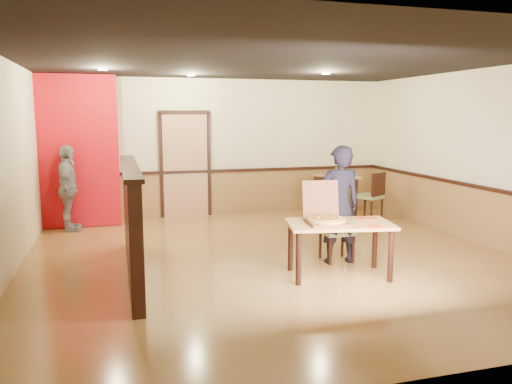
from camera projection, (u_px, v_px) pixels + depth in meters
The scene contains 27 objects.
floor at pixel (275, 259), 7.24m from camera, with size 7.00×7.00×0.00m, color #B27F45.
ceiling at pixel (276, 61), 6.81m from camera, with size 7.00×7.00×0.00m, color black.
wall_back at pixel (223, 147), 10.35m from camera, with size 7.00×7.00×0.00m, color #FCEFC5.
wall_left at pixel (3, 170), 6.08m from camera, with size 7.00×7.00×0.00m, color #FCEFC5.
wall_right at pixel (483, 157), 7.97m from camera, with size 7.00×7.00×0.00m, color #FCEFC5.
wainscot_back at pixel (224, 193), 10.47m from camera, with size 7.00×0.04×0.90m, color olive.
chair_rail_back at pixel (224, 171), 10.38m from camera, with size 7.00×0.06×0.06m, color black.
wainscot_right at pixel (478, 215), 8.10m from camera, with size 0.04×7.00×0.90m, color olive.
chair_rail_right at pixel (479, 187), 8.03m from camera, with size 0.06×7.00×0.06m, color black.
back_door at pixel (185, 165), 10.15m from camera, with size 0.90×0.06×2.10m, color tan.
booth_partition at pixel (132, 220), 6.40m from camera, with size 0.20×3.10×1.44m.
red_accent_panel at pixel (73, 152), 9.10m from camera, with size 1.60×0.20×2.78m, color red.
spot_a at pixel (103, 69), 7.91m from camera, with size 0.14×0.14×0.02m, color #FFEFB2.
spot_b at pixel (191, 75), 8.98m from camera, with size 0.14×0.14×0.02m, color #FFEFB2.
spot_c at pixel (326, 73), 8.62m from camera, with size 0.14×0.14×0.02m, color #FFEFB2.
main_table at pixel (339, 231), 6.37m from camera, with size 1.43×0.98×0.71m.
diner_chair at pixel (335, 228), 7.13m from camera, with size 0.42×0.42×0.86m.
side_chair_left at pixel (326, 197), 9.57m from camera, with size 0.63×0.63×0.92m.
side_chair_right at pixel (372, 194), 9.82m from camera, with size 0.65×0.65×0.96m.
side_table at pixel (336, 184), 10.25m from camera, with size 0.83×0.83×0.84m.
diner at pixel (339, 205), 6.94m from camera, with size 0.60×0.40×1.66m, color black.
passerby at pixel (68, 188), 8.88m from camera, with size 0.91×0.38×1.54m, color gray.
pizza_box at pixel (325, 218), 6.33m from camera, with size 0.54×0.62×0.51m.
pizza at pixel (327, 220), 6.28m from camera, with size 0.48×0.48×0.03m, color gold.
napkin_near at pixel (376, 226), 6.12m from camera, with size 0.23×0.23×0.01m.
napkin_far at pixel (366, 218), 6.61m from camera, with size 0.31×0.31×0.01m.
condiment at pixel (337, 171), 10.35m from camera, with size 0.06×0.06×0.16m, color brown.
Camera 1 is at (-2.17, -6.67, 2.06)m, focal length 35.00 mm.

